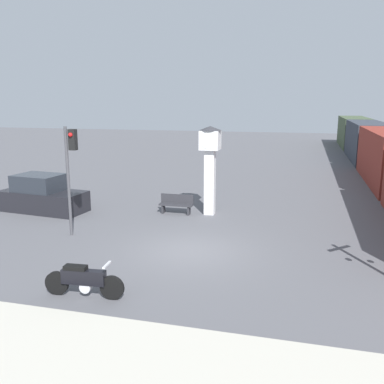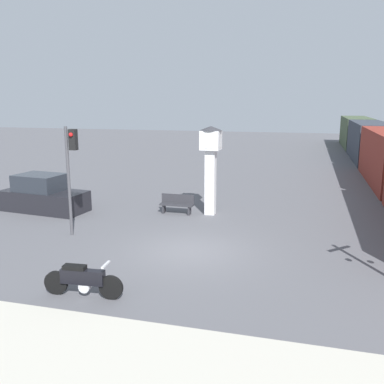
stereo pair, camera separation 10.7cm
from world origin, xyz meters
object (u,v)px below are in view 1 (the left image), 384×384
at_px(clock_tower, 210,156).
at_px(parked_car, 42,196).
at_px(motorcycle, 84,280).
at_px(freight_train, 377,148).
at_px(bench, 176,204).
at_px(traffic_light, 70,162).

bearing_deg(clock_tower, parked_car, -169.49).
xyz_separation_m(motorcycle, freight_train, (11.09, 25.88, 1.21)).
bearing_deg(bench, motorcycle, -89.30).
bearing_deg(parked_car, freight_train, 51.53).
distance_m(freight_train, bench, 20.15).
bearing_deg(freight_train, clock_tower, -120.48).
relative_size(bench, parked_car, 0.37).
bearing_deg(freight_train, traffic_light, -124.02).
bearing_deg(freight_train, bench, -123.84).
xyz_separation_m(clock_tower, traffic_light, (-4.53, -4.62, 0.21)).
xyz_separation_m(motorcycle, clock_tower, (1.44, 9.48, 2.28)).
distance_m(clock_tower, freight_train, 19.05).
height_order(clock_tower, freight_train, clock_tower).
height_order(freight_train, parked_car, freight_train).
relative_size(traffic_light, parked_car, 0.99).
bearing_deg(parked_car, bench, 16.48).
height_order(clock_tower, parked_car, clock_tower).
xyz_separation_m(motorcycle, traffic_light, (-3.09, 4.87, 2.49)).
relative_size(motorcycle, freight_train, 0.05).
height_order(clock_tower, traffic_light, traffic_light).
bearing_deg(parked_car, clock_tower, 16.72).
relative_size(motorcycle, traffic_light, 0.53).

